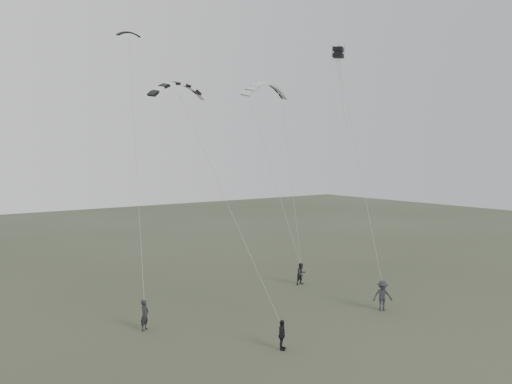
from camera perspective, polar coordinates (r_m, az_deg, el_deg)
ground at (r=29.94m, az=5.30°, el=-14.79°), size 140.00×140.00×0.00m
flyer_left at (r=29.26m, az=-12.60°, el=-13.56°), size 0.74×0.71×1.71m
flyer_right at (r=38.29m, az=5.20°, el=-9.29°), size 0.80×0.63×1.64m
flyer_center at (r=25.99m, az=2.98°, el=-16.00°), size 0.91×0.87×1.52m
flyer_far at (r=32.91m, az=14.27°, el=-11.41°), size 1.42×1.26×1.90m
kite_dark_small at (r=37.60m, az=-14.34°, el=17.26°), size 1.70×0.87×0.64m
kite_pale_large at (r=42.90m, az=1.14°, el=12.31°), size 4.47×1.53×2.00m
kite_striped at (r=29.02m, az=-8.93°, el=12.17°), size 3.34×1.26×1.40m
kite_box at (r=38.18m, az=9.38°, el=15.46°), size 0.99×1.00×0.77m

